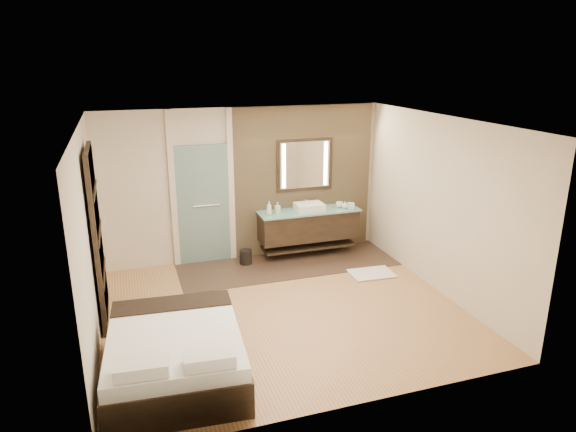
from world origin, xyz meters
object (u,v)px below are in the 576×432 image
object	(u,v)px
bed	(175,354)
waste_bin	(246,257)
mirror_unit	(305,165)
vanity	(309,225)

from	to	relation	value
bed	waste_bin	world-z (taller)	bed
mirror_unit	waste_bin	distance (m)	1.96
vanity	waste_bin	xyz separation A→B (m)	(-1.20, -0.07, -0.45)
mirror_unit	bed	distance (m)	4.51
waste_bin	mirror_unit	bearing A→B (deg)	14.33
vanity	waste_bin	bearing A→B (deg)	-176.76
mirror_unit	waste_bin	size ratio (longest dim) A/B	3.99
vanity	bed	distance (m)	4.14
vanity	mirror_unit	world-z (taller)	mirror_unit
vanity	waste_bin	world-z (taller)	vanity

